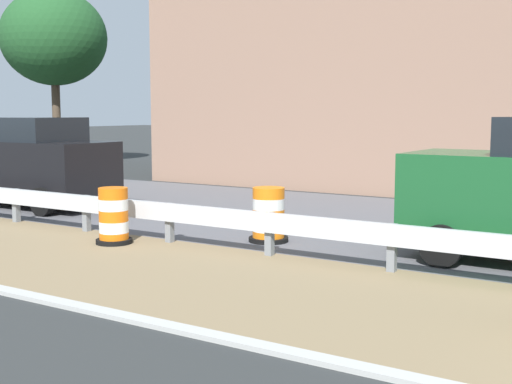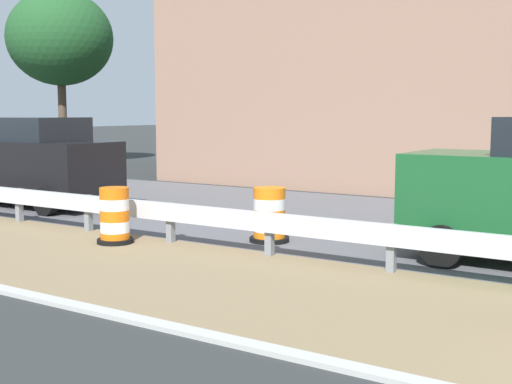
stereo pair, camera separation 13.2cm
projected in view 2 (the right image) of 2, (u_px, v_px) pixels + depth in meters
traffic_barrel_close at (269, 218)px, 11.95m from camera, size 0.71×0.71×0.97m
traffic_barrel_mid at (115, 218)px, 11.82m from camera, size 0.64×0.64×0.98m
car_lead_near_lane at (36, 162)px, 16.35m from camera, size 2.06×4.29×2.16m
car_mid_far_lane at (6, 150)px, 22.02m from camera, size 2.10×4.80×2.08m
roadside_shop_near at (394, 81)px, 21.35m from camera, size 7.17×14.47×6.51m
utility_pole_near at (324, 26)px, 19.37m from camera, size 0.24×1.80×9.13m
tree_roadside at (60, 38)px, 29.15m from camera, size 4.53×4.53×7.48m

